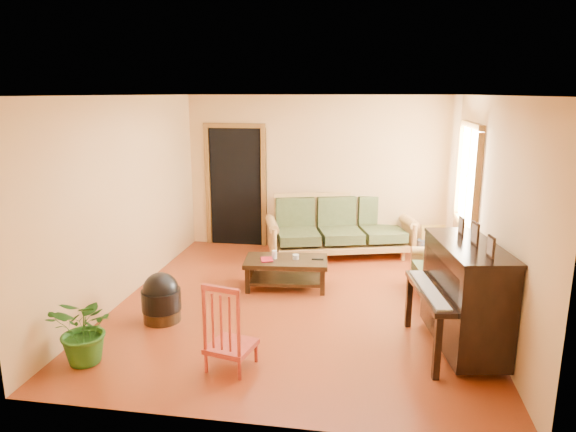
% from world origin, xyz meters
% --- Properties ---
extents(floor, '(5.00, 5.00, 0.00)m').
position_xyz_m(floor, '(0.00, 0.00, 0.00)').
color(floor, '#63220D').
rests_on(floor, ground).
extents(doorway, '(1.08, 0.16, 2.05)m').
position_xyz_m(doorway, '(-1.45, 2.48, 1.02)').
color(doorway, black).
rests_on(doorway, floor).
extents(window, '(0.12, 1.36, 1.46)m').
position_xyz_m(window, '(2.21, 1.30, 1.50)').
color(window, white).
rests_on(window, right_wall).
extents(sofa, '(2.51, 1.58, 1.00)m').
position_xyz_m(sofa, '(0.41, 2.06, 0.50)').
color(sofa, '#A0733A').
rests_on(sofa, floor).
extents(coffee_table, '(1.18, 0.72, 0.41)m').
position_xyz_m(coffee_table, '(-0.24, 0.53, 0.20)').
color(coffee_table, black).
rests_on(coffee_table, floor).
extents(armchair, '(0.87, 0.90, 0.81)m').
position_xyz_m(armchair, '(1.82, 0.64, 0.40)').
color(armchair, '#A0733A').
rests_on(armchair, floor).
extents(piano, '(0.98, 1.42, 1.16)m').
position_xyz_m(piano, '(1.87, -0.94, 0.58)').
color(piano, black).
rests_on(piano, floor).
extents(footstool, '(0.57, 0.57, 0.44)m').
position_xyz_m(footstool, '(-1.51, -0.75, 0.22)').
color(footstool, black).
rests_on(footstool, floor).
extents(red_chair, '(0.51, 0.54, 0.90)m').
position_xyz_m(red_chair, '(-0.42, -1.65, 0.45)').
color(red_chair, maroon).
rests_on(red_chair, floor).
extents(leaning_frame, '(0.41, 0.17, 0.53)m').
position_xyz_m(leaning_frame, '(1.93, 2.34, 0.27)').
color(leaning_frame, gold).
rests_on(leaning_frame, floor).
extents(ceramic_crock, '(0.24, 0.24, 0.27)m').
position_xyz_m(ceramic_crock, '(1.77, 2.29, 0.14)').
color(ceramic_crock, '#35549F').
rests_on(ceramic_crock, floor).
extents(potted_plant, '(0.72, 0.65, 0.72)m').
position_xyz_m(potted_plant, '(-1.86, -1.80, 0.36)').
color(potted_plant, '#245A19').
rests_on(potted_plant, floor).
extents(book, '(0.21, 0.25, 0.02)m').
position_xyz_m(book, '(-0.56, 0.41, 0.42)').
color(book, maroon).
rests_on(book, coffee_table).
extents(candle, '(0.07, 0.07, 0.11)m').
position_xyz_m(candle, '(-0.40, 0.53, 0.47)').
color(candle, silver).
rests_on(candle, coffee_table).
extents(glass_jar, '(0.10, 0.10, 0.06)m').
position_xyz_m(glass_jar, '(-0.11, 0.56, 0.44)').
color(glass_jar, silver).
rests_on(glass_jar, coffee_table).
extents(remote, '(0.16, 0.05, 0.02)m').
position_xyz_m(remote, '(0.19, 0.58, 0.42)').
color(remote, black).
rests_on(remote, coffee_table).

